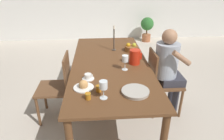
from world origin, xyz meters
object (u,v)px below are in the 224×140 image
(chair_opposite, at_px, (59,85))
(jam_jar_red, at_px, (88,96))
(teacup_near_person, at_px, (88,77))
(bread_plate, at_px, (84,86))
(serving_tray, at_px, (135,92))
(person_seated, at_px, (169,65))
(potted_plant, at_px, (147,27))
(wine_glass_juice, at_px, (103,86))
(candlestick_tall, at_px, (114,41))
(fruit_bowl, at_px, (131,48))
(red_pitcher, at_px, (135,57))
(chair_person_side, at_px, (160,80))
(teacup_across, at_px, (137,54))
(wine_glass_water, at_px, (125,59))
(jam_jar_amber, at_px, (99,88))

(chair_opposite, bearing_deg, jam_jar_red, -149.90)
(teacup_near_person, height_order, bread_plate, bread_plate)
(serving_tray, bearing_deg, person_seated, 50.65)
(jam_jar_red, distance_m, potted_plant, 4.28)
(wine_glass_juice, bearing_deg, bread_plate, 135.27)
(chair_opposite, distance_m, bread_plate, 0.71)
(chair_opposite, height_order, candlestick_tall, candlestick_tall)
(serving_tray, xyz_separation_m, fruit_bowl, (0.14, 1.17, 0.03))
(red_pitcher, distance_m, serving_tray, 0.71)
(person_seated, bearing_deg, red_pitcher, -90.21)
(potted_plant, bearing_deg, person_seated, -98.58)
(chair_person_side, bearing_deg, serving_tray, -34.75)
(person_seated, bearing_deg, fruit_bowl, -138.01)
(teacup_across, bearing_deg, red_pitcher, -106.74)
(chair_opposite, bearing_deg, fruit_bowl, -63.37)
(chair_person_side, distance_m, chair_opposite, 1.36)
(red_pitcher, xyz_separation_m, bread_plate, (-0.62, -0.57, -0.07))
(jam_jar_red, relative_size, candlestick_tall, 0.17)
(candlestick_tall, bearing_deg, jam_jar_red, -105.04)
(chair_opposite, distance_m, wine_glass_juice, 1.00)
(person_seated, xyz_separation_m, red_pitcher, (-0.45, 0.00, 0.13))
(chair_person_side, xyz_separation_m, chair_opposite, (-1.36, -0.04, 0.00))
(jam_jar_red, bearing_deg, serving_tray, 9.08)
(chair_opposite, relative_size, red_pitcher, 4.79)
(person_seated, relative_size, serving_tray, 4.36)
(serving_tray, xyz_separation_m, candlestick_tall, (-0.11, 1.21, 0.14))
(chair_opposite, height_order, wine_glass_water, wine_glass_water)
(person_seated, xyz_separation_m, wine_glass_juice, (-0.88, -0.76, 0.17))
(chair_opposite, xyz_separation_m, teacup_near_person, (0.41, -0.33, 0.29))
(wine_glass_juice, xyz_separation_m, serving_tray, (0.31, 0.07, -0.12))
(teacup_near_person, height_order, teacup_across, same)
(serving_tray, height_order, candlestick_tall, candlestick_tall)
(person_seated, height_order, bread_plate, person_seated)
(red_pitcher, height_order, teacup_across, red_pitcher)
(wine_glass_water, xyz_separation_m, wine_glass_juice, (-0.28, -0.59, -0.00))
(teacup_across, xyz_separation_m, fruit_bowl, (-0.05, 0.22, 0.02))
(bread_plate, relative_size, jam_jar_red, 3.25)
(red_pitcher, relative_size, wine_glass_water, 1.02)
(jam_jar_red, distance_m, candlestick_tall, 1.33)
(wine_glass_juice, distance_m, jam_jar_red, 0.17)
(jam_jar_amber, xyz_separation_m, jam_jar_red, (-0.10, -0.13, 0.00))
(serving_tray, relative_size, candlestick_tall, 0.72)
(person_seated, relative_size, wine_glass_juice, 6.56)
(red_pitcher, height_order, jam_jar_amber, red_pitcher)
(red_pitcher, distance_m, bread_plate, 0.84)
(chair_person_side, bearing_deg, jam_jar_amber, -52.58)
(wine_glass_water, height_order, potted_plant, wine_glass_water)
(chair_opposite, bearing_deg, serving_tray, -126.75)
(chair_person_side, relative_size, serving_tray, 3.29)
(chair_opposite, relative_size, jam_jar_amber, 13.98)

